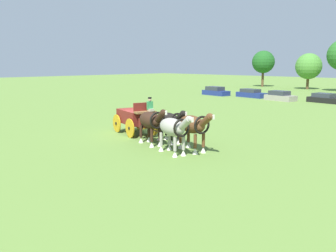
{
  "coord_description": "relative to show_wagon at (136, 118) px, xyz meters",
  "views": [
    {
      "loc": [
        19.54,
        -16.11,
        4.92
      ],
      "look_at": [
        4.33,
        -0.99,
        1.2
      ],
      "focal_mm": 38.88,
      "sensor_mm": 36.0,
      "label": 1
    }
  ],
  "objects": [
    {
      "name": "parked_vehicle_d",
      "position": [
        0.92,
        30.17,
        -0.66
      ],
      "size": [
        4.29,
        2.52,
        1.18
      ],
      "color": "black",
      "rests_on": "ground"
    },
    {
      "name": "draft_horse_lead_near",
      "position": [
        6.16,
        -0.94,
        0.29
      ],
      "size": [
        3.13,
        1.51,
        2.35
      ],
      "color": "brown",
      "rests_on": "ground"
    },
    {
      "name": "draft_horse_rear_near",
      "position": [
        3.64,
        -0.28,
        0.17
      ],
      "size": [
        3.16,
        1.49,
        2.2
      ],
      "color": "black",
      "rests_on": "ground"
    },
    {
      "name": "ground_plane",
      "position": [
        -0.15,
        0.03,
        -1.17
      ],
      "size": [
        220.0,
        220.0,
        0.0
      ],
      "primitive_type": "plane",
      "color": "olive"
    },
    {
      "name": "parked_vehicle_c",
      "position": [
        -4.29,
        28.43,
        -0.61
      ],
      "size": [
        4.18,
        2.38,
        1.3
      ],
      "color": "gray",
      "rests_on": "ground"
    },
    {
      "name": "parked_vehicle_b",
      "position": [
        -9.6,
        29.78,
        -0.64
      ],
      "size": [
        4.68,
        2.31,
        1.22
      ],
      "color": "navy",
      "rests_on": "ground"
    },
    {
      "name": "parked_vehicle_a",
      "position": [
        -15.47,
        28.97,
        -0.6
      ],
      "size": [
        4.66,
        2.41,
        1.33
      ],
      "color": "navy",
      "rests_on": "ground"
    },
    {
      "name": "draft_horse_lead_off",
      "position": [
        5.83,
        -2.2,
        0.25
      ],
      "size": [
        3.12,
        1.48,
        2.3
      ],
      "color": "#9E998E",
      "rests_on": "ground"
    },
    {
      "name": "tree_b",
      "position": [
        -11.14,
        51.68,
        3.15
      ],
      "size": [
        4.86,
        4.86,
        6.76
      ],
      "color": "brown",
      "rests_on": "ground"
    },
    {
      "name": "tree_a",
      "position": [
        -21.25,
        52.43,
        3.96
      ],
      "size": [
        4.67,
        4.67,
        7.5
      ],
      "color": "brown",
      "rests_on": "ground"
    },
    {
      "name": "draft_horse_rear_off",
      "position": [
        3.31,
        -1.54,
        0.29
      ],
      "size": [
        3.06,
        1.49,
        2.35
      ],
      "color": "#331E14",
      "rests_on": "ground"
    },
    {
      "name": "show_wagon",
      "position": [
        0.0,
        0.0,
        0.0
      ],
      "size": [
        5.86,
        2.7,
        2.69
      ],
      "color": "maroon",
      "rests_on": "ground"
    }
  ]
}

